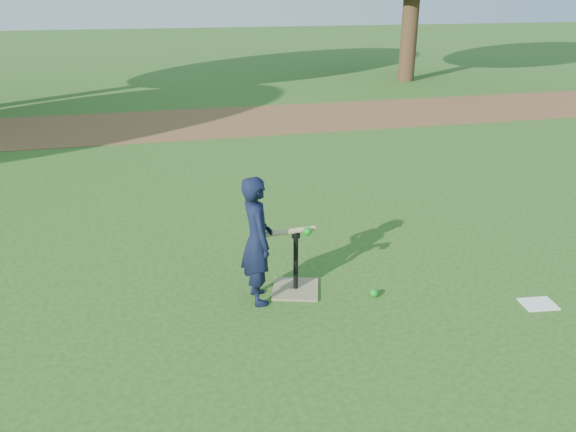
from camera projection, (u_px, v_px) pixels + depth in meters
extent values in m
plane|color=#285116|center=(322.00, 285.00, 5.49)|extent=(80.00, 80.00, 0.00)
cube|color=brown|center=(220.00, 121.00, 12.23)|extent=(24.00, 3.00, 0.01)
imported|color=black|center=(257.00, 240.00, 5.01)|extent=(0.31, 0.45, 1.20)
sphere|color=#0C8B19|center=(374.00, 293.00, 5.26)|extent=(0.08, 0.08, 0.08)
cube|color=white|center=(538.00, 304.00, 5.14)|extent=(0.33, 0.26, 0.01)
cube|color=#8A7D57|center=(296.00, 289.00, 5.39)|extent=(0.54, 0.54, 0.02)
cylinder|color=black|center=(296.00, 262.00, 5.28)|extent=(0.05, 0.05, 0.55)
cylinder|color=black|center=(296.00, 234.00, 5.17)|extent=(0.08, 0.08, 0.06)
cylinder|color=tan|center=(284.00, 232.00, 5.11)|extent=(0.60, 0.09, 0.05)
sphere|color=tan|center=(252.00, 237.00, 5.01)|extent=(0.06, 0.06, 0.06)
sphere|color=#0C8B19|center=(307.00, 231.00, 5.10)|extent=(0.08, 0.08, 0.08)
cylinder|color=#382316|center=(410.00, 24.00, 17.10)|extent=(0.50, 0.50, 3.42)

